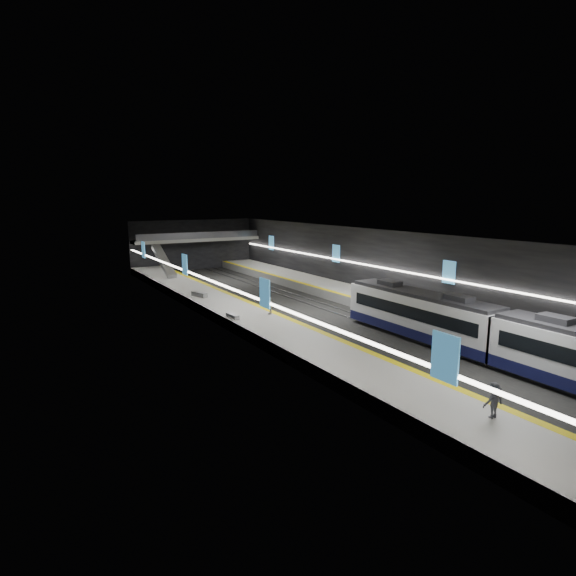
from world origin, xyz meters
TOP-DOWN VIEW (x-y plane):
  - ground at (0.00, 0.00)m, footprint 70.00×70.00m
  - ceiling at (0.00, 0.00)m, footprint 20.00×70.00m
  - wall_left at (-10.00, 0.00)m, footprint 0.04×70.00m
  - wall_right at (10.00, 0.00)m, footprint 0.04×70.00m
  - wall_back at (0.00, 35.00)m, footprint 20.00×0.04m
  - platform_left at (-7.50, 0.00)m, footprint 5.00×70.00m
  - tile_surface_left at (-7.50, 0.00)m, footprint 5.00×70.00m
  - tactile_strip_left at (-5.30, 0.00)m, footprint 0.60×70.00m
  - platform_right at (7.50, 0.00)m, footprint 5.00×70.00m
  - tile_surface_right at (7.50, 0.00)m, footprint 5.00×70.00m
  - tactile_strip_right at (5.30, 0.00)m, footprint 0.60×70.00m
  - rails at (-0.00, 0.00)m, footprint 6.52×70.00m
  - train at (2.50, -19.11)m, footprint 2.69×29.84m
  - ad_posters at (-0.00, 1.00)m, footprint 19.94×53.50m
  - cove_light_left at (-9.80, 0.00)m, footprint 0.25×68.60m
  - cove_light_right at (9.80, 0.00)m, footprint 0.25×68.60m
  - mezzanine_bridge at (0.00, 32.93)m, footprint 20.00×3.00m
  - escalator at (-7.50, 26.00)m, footprint 1.20×7.50m
  - bench_left_near at (-9.50, -1.11)m, footprint 0.60×1.71m
  - bench_left_far at (-8.67, 9.31)m, footprint 1.19×2.14m
  - bench_right_near at (9.50, -3.13)m, footprint 1.24×1.97m
  - bench_right_far at (8.83, 0.32)m, footprint 0.73×1.65m
  - passenger_right_a at (6.44, -9.17)m, footprint 0.56×0.69m
  - passenger_left_a at (-5.93, -1.51)m, footprint 0.47×0.95m
  - passenger_left_b at (-6.76, -25.36)m, footprint 1.23×0.82m

SIDE VIEW (x-z plane):
  - ground at x=0.00m, z-range 0.00..0.00m
  - rails at x=0.00m, z-range 0.00..0.12m
  - platform_left at x=-7.50m, z-range 0.00..1.00m
  - platform_right at x=7.50m, z-range 0.00..1.00m
  - tile_surface_left at x=-7.50m, z-range 1.00..1.02m
  - tile_surface_right at x=7.50m, z-range 1.00..1.02m
  - tactile_strip_left at x=-5.30m, z-range 1.01..1.03m
  - tactile_strip_right at x=5.30m, z-range 1.01..1.03m
  - bench_right_far at x=8.83m, z-range 1.00..1.39m
  - bench_left_near at x=-9.50m, z-range 1.00..1.41m
  - bench_right_near at x=9.50m, z-range 1.00..1.47m
  - bench_left_far at x=-8.67m, z-range 1.00..1.50m
  - passenger_left_a at x=-5.93m, z-range 1.00..2.57m
  - passenger_right_a at x=6.44m, z-range 1.00..2.65m
  - passenger_left_b at x=-6.76m, z-range 1.00..2.77m
  - train at x=2.50m, z-range 0.40..4.00m
  - escalator at x=-7.50m, z-range 0.94..4.86m
  - cove_light_left at x=-9.80m, z-range 3.74..3.86m
  - cove_light_right at x=9.80m, z-range 3.74..3.86m
  - wall_left at x=-10.00m, z-range 0.00..8.00m
  - wall_right at x=10.00m, z-range 0.00..8.00m
  - wall_back at x=0.00m, z-range 0.00..8.00m
  - ad_posters at x=0.00m, z-range 3.40..5.60m
  - mezzanine_bridge at x=0.00m, z-range 4.29..5.79m
  - ceiling at x=0.00m, z-range 7.98..8.02m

